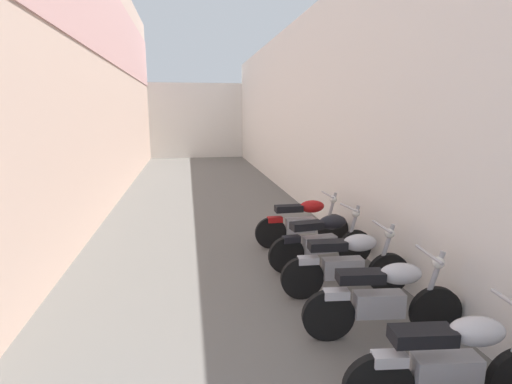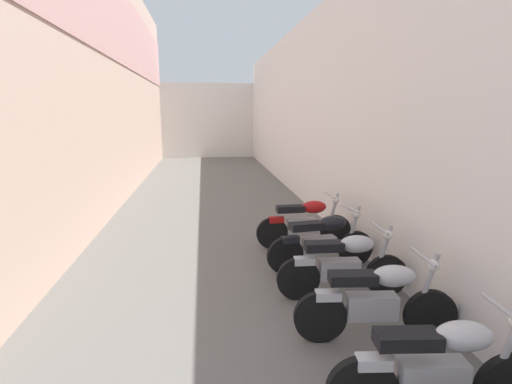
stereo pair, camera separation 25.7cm
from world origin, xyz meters
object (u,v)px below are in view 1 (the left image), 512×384
motorcycle_third (453,362)px  motorcycle_fourth (384,297)px  motorcycle_seventh (303,221)px  motorcycle_fifth (347,262)px  motorcycle_sixth (323,239)px

motorcycle_third → motorcycle_fourth: (0.00, 1.21, 0.00)m
motorcycle_seventh → motorcycle_fifth: bearing=-90.0°
motorcycle_sixth → motorcycle_seventh: bearing=90.0°
motorcycle_fourth → motorcycle_seventh: 3.23m
motorcycle_fourth → motorcycle_sixth: (-0.00, 2.10, 0.00)m
motorcycle_sixth → motorcycle_seventh: 1.13m
motorcycle_third → motorcycle_fourth: same height
motorcycle_third → motorcycle_fifth: same height
motorcycle_fifth → motorcycle_sixth: bearing=90.0°
motorcycle_fourth → motorcycle_sixth: size_ratio=1.00×
motorcycle_third → motorcycle_fifth: (0.00, 2.28, 0.00)m
motorcycle_third → motorcycle_seventh: (0.00, 4.44, 0.00)m
motorcycle_third → motorcycle_fifth: 2.28m
motorcycle_fifth → motorcycle_fourth: bearing=-90.0°
motorcycle_third → motorcycle_fourth: size_ratio=1.00×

